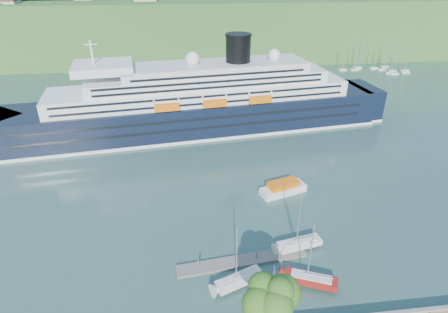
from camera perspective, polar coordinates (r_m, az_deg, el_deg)
far_hillside at (r=175.34m, az=-4.32°, el=19.05°), size 400.00×50.00×24.00m
cruise_ship at (r=91.23m, az=-4.66°, el=10.70°), size 105.05×27.86×23.35m
promenade_tree at (r=41.85m, az=6.91°, el=-22.45°), size 6.34×6.34×10.51m
floating_pontoon at (r=55.48m, az=2.80°, el=-15.62°), size 19.08×4.46×0.42m
sailboat_white_near at (r=49.31m, az=2.44°, el=-15.23°), size 7.46×4.58×9.35m
sailboat_red at (r=50.44m, az=13.59°, el=-14.69°), size 7.77×4.88×9.75m
sailboat_white_far at (r=55.74m, az=11.78°, el=-9.89°), size 7.66×3.50×9.55m
tender_launch at (r=69.92m, az=9.02°, el=-4.66°), size 9.19×5.51×2.40m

